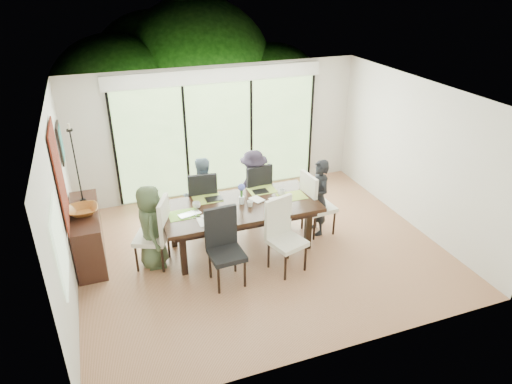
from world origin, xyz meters
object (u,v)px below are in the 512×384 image
object	(u,v)px
chair_far_right	(254,191)
person_right_end	(319,197)
laptop	(191,216)
chair_far_left	(202,199)
person_far_left	(202,195)
chair_near_left	(227,249)
table_top	(240,207)
person_far_right	(254,186)
chair_left_end	(151,233)
cup_a	(197,205)
chair_right_end	(319,202)
vase	(242,200)
bowl	(83,210)
cup_c	(282,193)
cup_b	(250,204)
chair_near_right	(288,237)
sideboard	(88,234)
person_left_end	(151,227)

from	to	relation	value
chair_far_right	person_right_end	world-z (taller)	person_right_end
person_right_end	laptop	world-z (taller)	person_right_end
chair_far_left	person_far_left	size ratio (longest dim) A/B	0.85
chair_near_left	table_top	bearing A→B (deg)	57.26
person_far_right	chair_far_left	bearing A→B (deg)	-11.84
chair_left_end	chair_far_right	bearing A→B (deg)	135.91
table_top	laptop	size ratio (longest dim) A/B	7.27
cup_a	chair_left_end	bearing A→B (deg)	-169.38
chair_right_end	person_right_end	distance (m)	0.11
person_far_left	vase	size ratio (longest dim) A/B	10.75
person_right_end	person_far_left	bearing A→B (deg)	-112.72
person_right_end	person_far_left	xyz separation A→B (m)	(-1.93, 0.83, 0.00)
table_top	bowl	bearing A→B (deg)	168.99
person_far_right	cup_c	distance (m)	0.79
cup_a	cup_b	bearing A→B (deg)	-16.39
chair_far_right	chair_near_left	bearing A→B (deg)	51.89
chair_right_end	cup_a	size ratio (longest dim) A/B	8.87
cup_a	cup_c	distance (m)	1.50
chair_near_right	vase	world-z (taller)	chair_near_right
person_far_left	vase	distance (m)	0.94
chair_left_end	person_right_end	world-z (taller)	person_right_end
chair_right_end	cup_b	distance (m)	1.38
chair_right_end	cup_c	distance (m)	0.76
laptop	cup_a	size ratio (longest dim) A/B	2.66
chair_right_end	person_far_right	distance (m)	1.27
chair_near_left	chair_near_right	size ratio (longest dim) A/B	1.00
chair_near_left	sideboard	bearing A→B (deg)	140.63
person_far_right	sideboard	distance (m)	3.03
chair_near_right	cup_b	bearing A→B (deg)	97.52
table_top	person_far_left	bearing A→B (deg)	118.47
laptop	sideboard	distance (m)	1.79
chair_left_end	cup_a	size ratio (longest dim) A/B	8.87
table_top	cup_b	world-z (taller)	cup_b
person_far_left	cup_c	bearing A→B (deg)	138.08
cup_a	person_far_right	bearing A→B (deg)	28.55
chair_near_right	vase	distance (m)	1.06
chair_far_left	person_right_end	distance (m)	2.11
person_left_end	bowl	world-z (taller)	person_left_end
person_left_end	chair_near_right	bearing A→B (deg)	-105.71
chair_near_left	cup_a	size ratio (longest dim) A/B	8.87
person_far_left	vase	world-z (taller)	person_far_left
person_far_left	cup_b	size ratio (longest dim) A/B	12.90
chair_near_left	person_left_end	world-z (taller)	person_left_end
person_left_end	chair_far_left	bearing A→B (deg)	-42.46
cup_b	chair_far_left	bearing A→B (deg)	122.28
chair_right_end	sideboard	distance (m)	4.00
sideboard	chair_right_end	bearing A→B (deg)	-8.31
person_far_left	cup_c	distance (m)	1.46
chair_near_right	person_right_end	bearing A→B (deg)	24.67
vase	laptop	bearing A→B (deg)	-170.54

